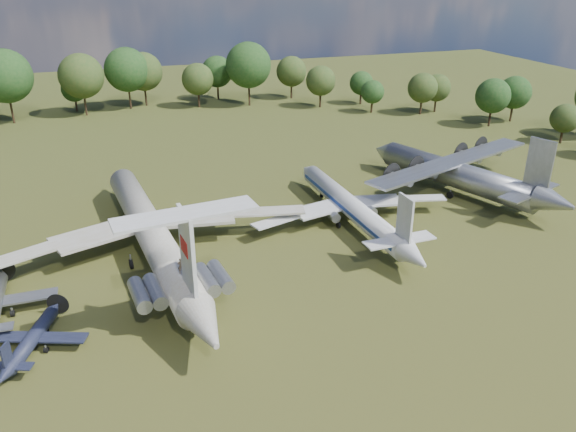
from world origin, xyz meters
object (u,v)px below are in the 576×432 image
object	(u,v)px
small_prop_west	(33,342)
il62_airliner	(152,237)
person_on_il62	(181,266)
an12_transport	(456,178)
tu104_jet	(351,210)

from	to	relation	value
small_prop_west	il62_airliner	bearing A→B (deg)	70.85
il62_airliner	person_on_il62	size ratio (longest dim) A/B	32.11
il62_airliner	an12_transport	bearing A→B (deg)	1.05
il62_airliner	tu104_jet	world-z (taller)	il62_airliner
tu104_jet	person_on_il62	world-z (taller)	person_on_il62
an12_transport	tu104_jet	bearing A→B (deg)	174.41
person_on_il62	an12_transport	bearing A→B (deg)	-157.38
tu104_jet	an12_transport	xyz separation A→B (m)	(20.88, 5.25, 0.64)
tu104_jet	person_on_il62	distance (m)	31.13
tu104_jet	an12_transport	bearing A→B (deg)	12.27
small_prop_west	person_on_il62	world-z (taller)	person_on_il62
il62_airliner	small_prop_west	distance (m)	20.61
an12_transport	person_on_il62	world-z (taller)	person_on_il62
person_on_il62	tu104_jet	bearing A→B (deg)	-150.40
tu104_jet	small_prop_west	xyz separation A→B (m)	(-41.13, -16.84, -0.98)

